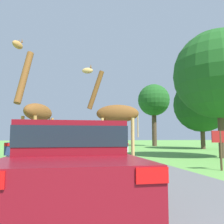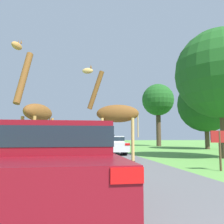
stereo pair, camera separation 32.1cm
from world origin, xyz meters
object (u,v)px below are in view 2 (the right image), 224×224
object	(u,v)px
giraffe_near_road	(115,114)
car_verge_right	(111,144)
tree_right_cluster	(206,104)
sign_post	(220,143)
tree_left_edge	(221,74)
tree_centre_back	(158,100)
car_lead_maroon	(60,160)
car_rear_follower	(33,144)
car_queue_right	(80,140)
car_far_ahead	(105,142)
giraffe_companion	(36,111)
car_queue_left	(56,142)

from	to	relation	value
giraffe_near_road	car_verge_right	xyz separation A→B (m)	(0.64, 5.60, -1.68)
tree_right_cluster	sign_post	bearing A→B (deg)	-119.56
car_verge_right	tree_left_edge	bearing A→B (deg)	-38.61
tree_left_edge	car_verge_right	bearing A→B (deg)	141.39
tree_right_cluster	tree_centre_back	bearing A→B (deg)	105.24
car_lead_maroon	car_rear_follower	bearing A→B (deg)	101.82
giraffe_near_road	car_queue_right	bearing A→B (deg)	17.28
car_far_ahead	sign_post	world-z (taller)	sign_post
car_rear_follower	tree_left_edge	size ratio (longest dim) A/B	0.60
car_verge_right	tree_left_edge	world-z (taller)	tree_left_edge
car_queue_right	car_verge_right	size ratio (longest dim) A/B	1.05
car_lead_maroon	car_verge_right	bearing A→B (deg)	76.75
giraffe_companion	car_far_ahead	distance (m)	12.97
car_queue_left	sign_post	distance (m)	14.20
giraffe_near_road	tree_centre_back	bearing A→B (deg)	-13.43
giraffe_companion	car_rear_follower	xyz separation A→B (m)	(-0.79, 4.41, -1.59)
giraffe_near_road	car_rear_follower	size ratio (longest dim) A/B	1.07
giraffe_near_road	car_queue_right	xyz separation A→B (m)	(-1.28, 16.74, -1.59)
giraffe_companion	tree_right_cluster	xyz separation A→B (m)	(14.92, 11.18, 2.15)
car_queue_right	tree_right_cluster	world-z (taller)	tree_right_cluster
car_rear_follower	tree_right_cluster	world-z (taller)	tree_right_cluster
tree_centre_back	sign_post	distance (m)	23.19
car_queue_left	tree_left_edge	distance (m)	13.52
tree_right_cluster	sign_post	world-z (taller)	tree_right_cluster
sign_post	car_far_ahead	bearing A→B (deg)	98.90
car_lead_maroon	tree_left_edge	xyz separation A→B (m)	(8.85, 7.82, 4.19)
car_queue_right	giraffe_near_road	bearing A→B (deg)	-85.61
tree_left_edge	car_queue_left	bearing A→B (deg)	141.56
car_rear_follower	giraffe_near_road	bearing A→B (deg)	-38.56
car_queue_right	car_rear_follower	xyz separation A→B (m)	(-3.23, -13.14, 0.02)
car_verge_right	car_rear_follower	size ratio (longest dim) A/B	0.99
car_far_ahead	tree_left_edge	xyz separation A→B (m)	(5.58, -10.28, 4.22)
car_far_ahead	car_rear_follower	world-z (taller)	car_rear_follower
car_queue_left	giraffe_near_road	bearing A→B (deg)	-68.39
giraffe_companion	car_verge_right	distance (m)	7.94
car_queue_right	car_far_ahead	xyz separation A→B (m)	(2.24, -5.57, -0.03)
car_queue_left	car_far_ahead	bearing A→B (deg)	27.20
car_rear_follower	sign_post	distance (m)	10.61
tree_centre_back	car_rear_follower	bearing A→B (deg)	-132.71
car_verge_right	tree_right_cluster	xyz separation A→B (m)	(10.56, 4.77, 3.85)
car_lead_maroon	car_rear_follower	world-z (taller)	car_rear_follower
giraffe_near_road	car_far_ahead	xyz separation A→B (m)	(0.96, 11.17, -1.62)
giraffe_companion	car_queue_left	xyz separation A→B (m)	(0.21, 9.68, -1.64)
giraffe_near_road	car_queue_left	xyz separation A→B (m)	(-3.51, 8.87, -1.61)
tree_right_cluster	car_verge_right	bearing A→B (deg)	-155.69
car_far_ahead	car_verge_right	bearing A→B (deg)	-93.28
car_queue_left	car_queue_right	bearing A→B (deg)	74.18
car_rear_follower	car_verge_right	bearing A→B (deg)	21.24
car_verge_right	sign_post	bearing A→B (deg)	-74.04
giraffe_companion	tree_centre_back	distance (m)	23.26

